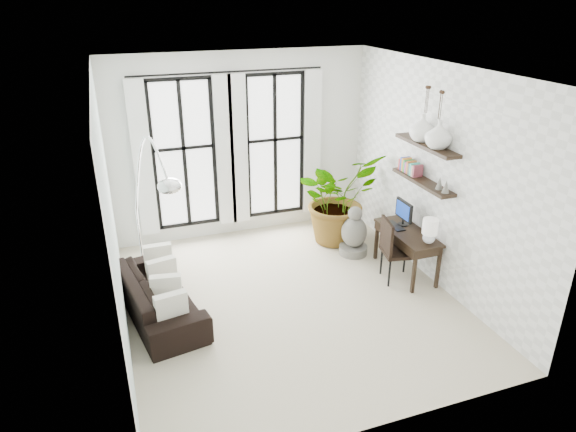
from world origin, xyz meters
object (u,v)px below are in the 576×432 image
desk_chair (393,246)px  arc_lamp (149,172)px  sofa (158,295)px  buddha (354,234)px  plant (337,198)px  desk (410,235)px

desk_chair → arc_lamp: bearing=175.4°
arc_lamp → desk_chair: bearing=-15.7°
sofa → buddha: bearing=-87.9°
sofa → plant: (3.23, 1.29, 0.50)m
desk_chair → arc_lamp: 3.69m
desk → desk_chair: bearing=-169.4°
buddha → desk: bearing=-62.7°
sofa → desk: desk is taller
plant → buddha: bearing=-84.8°
desk → buddha: bearing=117.3°
sofa → desk_chair: 3.47m
desk_chair → plant: bearing=109.0°
desk → buddha: (-0.47, 0.90, -0.32)m
arc_lamp → desk: bearing=-13.6°
desk → arc_lamp: bearing=166.4°
plant → buddha: (0.05, -0.60, -0.43)m
desk_chair → arc_lamp: arc_lamp is taller
sofa → arc_lamp: bearing=-18.5°
desk_chair → buddha: 1.00m
plant → arc_lamp: bearing=-168.8°
plant → desk_chair: (0.22, -1.56, -0.23)m
plant → arc_lamp: (-3.12, -0.62, 1.02)m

